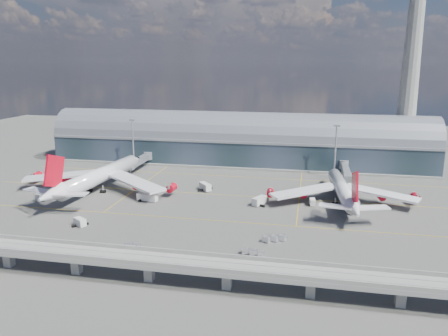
% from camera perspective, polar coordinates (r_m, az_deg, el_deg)
% --- Properties ---
extents(ground, '(500.00, 500.00, 0.00)m').
position_cam_1_polar(ground, '(163.83, -2.84, -5.48)').
color(ground, '#474744').
rests_on(ground, ground).
extents(taxi_lines, '(200.00, 80.12, 0.01)m').
position_cam_1_polar(taxi_lines, '(184.26, -1.16, -3.26)').
color(taxi_lines, gold).
rests_on(taxi_lines, ground).
extents(terminal, '(200.00, 30.00, 28.00)m').
position_cam_1_polar(terminal, '(234.93, 1.78, 3.33)').
color(terminal, '#202E35').
rests_on(terminal, ground).
extents(control_tower, '(19.00, 19.00, 103.00)m').
position_cam_1_polar(control_tower, '(237.47, 23.24, 12.14)').
color(control_tower, gray).
rests_on(control_tower, ground).
extents(guideway, '(220.00, 8.50, 7.20)m').
position_cam_1_polar(guideway, '(113.32, -9.81, -11.91)').
color(guideway, gray).
rests_on(guideway, ground).
extents(floodlight_mast_left, '(3.00, 0.70, 25.70)m').
position_cam_1_polar(floodlight_mast_left, '(226.69, -11.80, 3.24)').
color(floodlight_mast_left, gray).
rests_on(floodlight_mast_left, ground).
extents(floodlight_mast_right, '(3.00, 0.70, 25.70)m').
position_cam_1_polar(floodlight_mast_right, '(209.11, 14.35, 2.23)').
color(floodlight_mast_right, gray).
rests_on(floodlight_mast_right, ground).
extents(airliner_left, '(69.57, 73.14, 22.27)m').
position_cam_1_polar(airliner_left, '(192.56, -16.19, -1.09)').
color(airliner_left, white).
rests_on(airliner_left, ground).
extents(airliner_right, '(58.86, 61.54, 19.51)m').
position_cam_1_polar(airliner_right, '(175.39, 15.24, -2.92)').
color(airliner_right, white).
rests_on(airliner_right, ground).
extents(jet_bridge_left, '(4.40, 28.00, 7.25)m').
position_cam_1_polar(jet_bridge_left, '(225.05, -10.88, 1.01)').
color(jet_bridge_left, gray).
rests_on(jet_bridge_left, ground).
extents(jet_bridge_right, '(4.40, 32.00, 7.25)m').
position_cam_1_polar(jet_bridge_right, '(207.54, 15.61, -0.33)').
color(jet_bridge_right, gray).
rests_on(jet_bridge_right, ground).
extents(service_truck_0, '(3.63, 7.72, 3.07)m').
position_cam_1_polar(service_truck_0, '(189.43, -22.45, -3.36)').
color(service_truck_0, silver).
rests_on(service_truck_0, ground).
extents(service_truck_1, '(5.32, 4.51, 2.83)m').
position_cam_1_polar(service_truck_1, '(155.29, -18.30, -6.74)').
color(service_truck_1, silver).
rests_on(service_truck_1, ground).
extents(service_truck_2, '(8.81, 4.14, 3.08)m').
position_cam_1_polar(service_truck_2, '(175.46, -9.99, -3.81)').
color(service_truck_2, silver).
rests_on(service_truck_2, ground).
extents(service_truck_3, '(5.43, 7.16, 3.26)m').
position_cam_1_polar(service_truck_3, '(168.90, 4.65, -4.31)').
color(service_truck_3, silver).
rests_on(service_truck_3, ground).
extents(service_truck_4, '(2.60, 4.66, 2.60)m').
position_cam_1_polar(service_truck_4, '(171.58, 11.47, -4.39)').
color(service_truck_4, silver).
rests_on(service_truck_4, ground).
extents(service_truck_5, '(6.40, 6.78, 3.26)m').
position_cam_1_polar(service_truck_5, '(187.14, -2.48, -2.46)').
color(service_truck_5, silver).
rests_on(service_truck_5, ground).
extents(cargo_train_0, '(4.90, 1.57, 1.66)m').
position_cam_1_polar(cargo_train_0, '(133.66, -11.94, -9.97)').
color(cargo_train_0, gray).
rests_on(cargo_train_0, ground).
extents(cargo_train_1, '(7.66, 4.38, 1.71)m').
position_cam_1_polar(cargo_train_1, '(136.73, 6.57, -9.18)').
color(cargo_train_1, gray).
rests_on(cargo_train_1, ground).
extents(cargo_train_2, '(7.04, 3.02, 1.54)m').
position_cam_1_polar(cargo_train_2, '(127.13, 3.77, -11.00)').
color(cargo_train_2, gray).
rests_on(cargo_train_2, ground).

